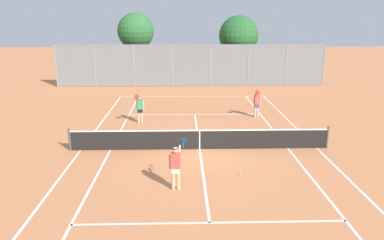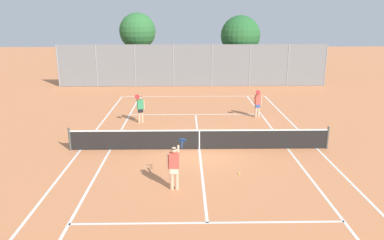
{
  "view_description": "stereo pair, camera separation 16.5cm",
  "coord_description": "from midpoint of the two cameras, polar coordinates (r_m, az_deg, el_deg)",
  "views": [
    {
      "loc": [
        -0.8,
        -16.34,
        5.98
      ],
      "look_at": [
        -0.31,
        1.5,
        1.0
      ],
      "focal_mm": 35.0,
      "sensor_mm": 36.0,
      "label": 1
    },
    {
      "loc": [
        -0.64,
        -16.34,
        5.98
      ],
      "look_at": [
        -0.31,
        1.5,
        1.0
      ],
      "focal_mm": 35.0,
      "sensor_mm": 36.0,
      "label": 2
    }
  ],
  "objects": [
    {
      "name": "tree_behind_right",
      "position": [
        34.99,
        7.52,
        12.51
      ],
      "size": [
        3.57,
        3.57,
        6.05
      ],
      "color": "brown",
      "rests_on": "ground"
    },
    {
      "name": "loose_tennis_ball_0",
      "position": [
        23.2,
        -4.13,
        0.69
      ],
      "size": [
        0.07,
        0.07,
        0.07
      ],
      "primitive_type": "sphere",
      "color": "#D1DB33",
      "rests_on": "ground"
    },
    {
      "name": "ground_plane",
      "position": [
        17.41,
        1.4,
        -4.49
      ],
      "size": [
        120.0,
        120.0,
        0.0
      ],
      "primitive_type": "plane",
      "color": "#CC7A4C"
    },
    {
      "name": "player_far_left",
      "position": [
        21.65,
        -7.67,
        1.95
      ],
      "size": [
        0.48,
        0.87,
        1.77
      ],
      "color": "#D8A884",
      "rests_on": "ground"
    },
    {
      "name": "back_fence",
      "position": [
        32.77,
        0.23,
        8.3
      ],
      "size": [
        23.36,
        0.08,
        3.65
      ],
      "color": "gray",
      "rests_on": "ground"
    },
    {
      "name": "player_far_right",
      "position": [
        22.99,
        10.18,
        2.64
      ],
      "size": [
        0.53,
        0.84,
        1.77
      ],
      "color": "#D8A884",
      "rests_on": "ground"
    },
    {
      "name": "player_near_side",
      "position": [
        13.23,
        -2.37,
        -6.86
      ],
      "size": [
        0.69,
        0.73,
        1.77
      ],
      "color": "#D8A884",
      "rests_on": "ground"
    },
    {
      "name": "loose_tennis_ball_2",
      "position": [
        14.89,
        7.52,
        -8.09
      ],
      "size": [
        0.07,
        0.07,
        0.07
      ],
      "primitive_type": "sphere",
      "color": "#D1DB33",
      "rests_on": "ground"
    },
    {
      "name": "tennis_net",
      "position": [
        17.25,
        1.41,
        -2.91
      ],
      "size": [
        12.0,
        0.1,
        1.07
      ],
      "color": "#474C47",
      "rests_on": "ground"
    },
    {
      "name": "tree_behind_left",
      "position": [
        36.71,
        -8.07,
        13.13
      ],
      "size": [
        3.43,
        3.43,
        6.3
      ],
      "color": "brown",
      "rests_on": "ground"
    },
    {
      "name": "court_line_markings",
      "position": [
        17.41,
        1.4,
        -4.49
      ],
      "size": [
        11.1,
        23.9,
        0.01
      ],
      "color": "silver",
      "rests_on": "ground"
    }
  ]
}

